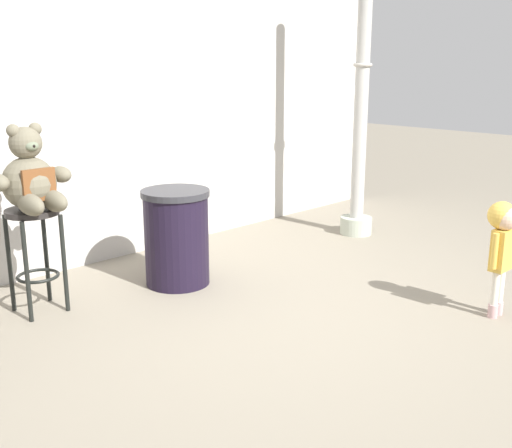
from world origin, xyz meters
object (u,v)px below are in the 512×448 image
(lamppost, at_px, (361,119))
(trash_bin, at_px, (177,237))
(bar_stool_with_teddy, at_px, (35,240))
(child_walking, at_px, (502,234))
(teddy_bear, at_px, (31,179))

(lamppost, bearing_deg, trash_bin, 177.01)
(bar_stool_with_teddy, bearing_deg, lamppost, -6.14)
(bar_stool_with_teddy, height_order, trash_bin, trash_bin)
(bar_stool_with_teddy, height_order, lamppost, lamppost)
(bar_stool_with_teddy, xyz_separation_m, child_walking, (2.28, -2.37, 0.07))
(bar_stool_with_teddy, distance_m, lamppost, 3.42)
(bar_stool_with_teddy, relative_size, teddy_bear, 1.28)
(child_walking, height_order, trash_bin, child_walking)
(bar_stool_with_teddy, bearing_deg, teddy_bear, -90.00)
(teddy_bear, height_order, lamppost, lamppost)
(teddy_bear, relative_size, child_walking, 0.71)
(bar_stool_with_teddy, xyz_separation_m, lamppost, (3.33, -0.36, 0.66))
(teddy_bear, bearing_deg, bar_stool_with_teddy, 90.00)
(bar_stool_with_teddy, bearing_deg, trash_bin, -12.63)
(teddy_bear, xyz_separation_m, lamppost, (3.33, -0.33, 0.22))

